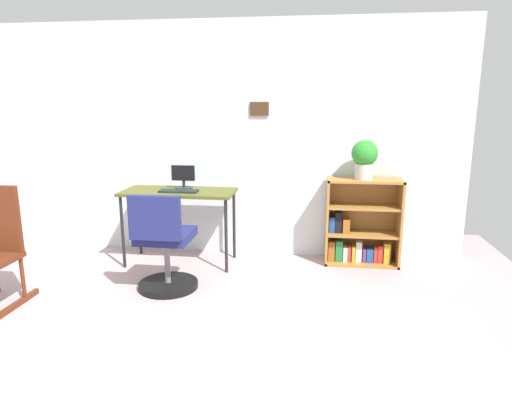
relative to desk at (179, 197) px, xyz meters
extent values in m
plane|color=#B09397|center=(0.25, -1.71, -0.68)|extent=(6.24, 6.24, 0.00)
cube|color=silver|center=(0.25, 0.44, 0.52)|extent=(5.20, 0.10, 2.41)
cube|color=#3D2916|center=(0.76, 0.38, 0.85)|extent=(0.19, 0.02, 0.14)
cube|color=#4F501E|center=(0.00, 0.00, 0.05)|extent=(1.11, 0.51, 0.03)
cylinder|color=black|center=(-0.51, -0.21, -0.32)|extent=(0.03, 0.03, 0.72)
cylinder|color=black|center=(0.51, -0.21, -0.32)|extent=(0.03, 0.03, 0.72)
cylinder|color=black|center=(-0.51, 0.21, -0.32)|extent=(0.03, 0.03, 0.72)
cylinder|color=black|center=(0.51, 0.21, -0.32)|extent=(0.03, 0.03, 0.72)
cylinder|color=#262628|center=(0.02, 0.12, 0.07)|extent=(0.17, 0.17, 0.01)
cylinder|color=#262628|center=(0.02, 0.12, 0.11)|extent=(0.03, 0.03, 0.07)
cube|color=black|center=(0.02, 0.11, 0.22)|extent=(0.24, 0.02, 0.15)
cube|color=black|center=(0.02, -0.08, 0.07)|extent=(0.38, 0.14, 0.02)
cylinder|color=black|center=(0.08, -0.64, -0.66)|extent=(0.52, 0.52, 0.05)
cylinder|color=slate|center=(0.08, -0.64, -0.44)|extent=(0.05, 0.05, 0.39)
cube|color=navy|center=(0.08, -0.64, -0.20)|extent=(0.44, 0.44, 0.08)
cube|color=navy|center=(0.08, -0.89, 0.02)|extent=(0.42, 0.07, 0.36)
cube|color=#582713|center=(-1.00, -1.23, -0.66)|extent=(0.04, 0.64, 0.04)
cylinder|color=#582713|center=(-1.00, -1.07, -0.47)|extent=(0.03, 0.03, 0.34)
cube|color=#A16E32|center=(1.47, 0.21, -0.25)|extent=(0.02, 0.30, 0.87)
cube|color=#A16E32|center=(2.17, 0.21, -0.25)|extent=(0.02, 0.30, 0.87)
cube|color=#A16E32|center=(1.82, 0.21, 0.17)|extent=(0.73, 0.30, 0.02)
cube|color=#A16E32|center=(1.82, 0.21, -0.67)|extent=(0.73, 0.30, 0.02)
cube|color=#A16E32|center=(1.82, 0.35, -0.25)|extent=(0.73, 0.02, 0.87)
cube|color=#A16E32|center=(1.82, 0.21, -0.37)|extent=(0.68, 0.28, 0.02)
cube|color=#A16E32|center=(1.82, 0.21, -0.09)|extent=(0.68, 0.28, 0.02)
cube|color=#99591E|center=(1.52, 0.20, -0.56)|extent=(0.07, 0.11, 0.20)
cube|color=#237238|center=(1.60, 0.20, -0.55)|extent=(0.07, 0.12, 0.21)
cube|color=beige|center=(1.66, 0.20, -0.58)|extent=(0.04, 0.12, 0.15)
cube|color=#B22D28|center=(1.70, 0.20, -0.58)|extent=(0.03, 0.11, 0.16)
cube|color=#B79323|center=(1.74, 0.20, -0.58)|extent=(0.03, 0.11, 0.16)
cube|color=beige|center=(1.79, 0.20, -0.56)|extent=(0.06, 0.09, 0.21)
cube|color=#593372|center=(1.85, 0.20, -0.59)|extent=(0.03, 0.10, 0.14)
cube|color=#1E478C|center=(1.90, 0.20, -0.59)|extent=(0.06, 0.10, 0.14)
cube|color=#B22D28|center=(1.96, 0.20, -0.58)|extent=(0.03, 0.10, 0.16)
cube|color=#B22D28|center=(2.00, 0.20, -0.57)|extent=(0.05, 0.10, 0.18)
cube|color=#B79323|center=(2.07, 0.20, -0.56)|extent=(0.06, 0.13, 0.21)
cube|color=#1E478C|center=(1.52, 0.20, -0.28)|extent=(0.05, 0.11, 0.16)
cube|color=black|center=(1.58, 0.20, -0.25)|extent=(0.07, 0.10, 0.21)
cube|color=#99591E|center=(1.66, 0.20, -0.29)|extent=(0.07, 0.13, 0.14)
cylinder|color=#B7B2A8|center=(1.80, 0.19, 0.26)|extent=(0.17, 0.17, 0.15)
sphere|color=#2A8A2A|center=(1.80, 0.19, 0.44)|extent=(0.25, 0.25, 0.25)
camera|label=1|loc=(1.32, -4.18, 0.90)|focal=31.21mm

